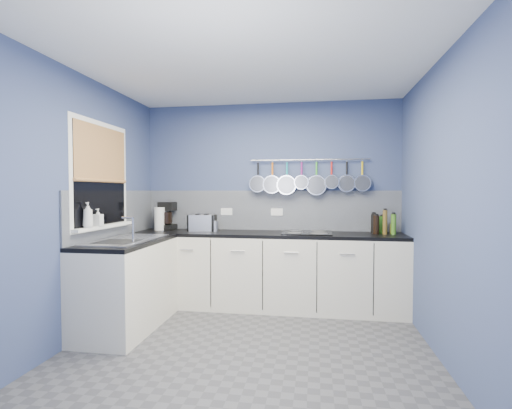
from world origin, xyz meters
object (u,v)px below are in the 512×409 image
(soap_bottle_b, at_px, (98,217))
(coffee_maker, at_px, (167,216))
(canister, at_px, (215,226))
(hob, at_px, (307,233))
(soap_bottle_a, at_px, (88,215))
(toaster, at_px, (202,223))
(paper_towel, at_px, (160,219))

(soap_bottle_b, relative_size, coffee_maker, 0.49)
(canister, xyz_separation_m, hob, (1.13, -0.03, -0.06))
(soap_bottle_a, height_order, hob, soap_bottle_a)
(soap_bottle_b, distance_m, coffee_maker, 1.19)
(soap_bottle_a, xyz_separation_m, coffee_maker, (0.23, 1.33, -0.09))
(toaster, relative_size, hob, 0.54)
(toaster, height_order, canister, toaster)
(toaster, height_order, hob, toaster)
(coffee_maker, bearing_deg, paper_towel, -120.35)
(toaster, bearing_deg, hob, -12.28)
(soap_bottle_a, height_order, canister, soap_bottle_a)
(soap_bottle_b, xyz_separation_m, canister, (0.89, 1.08, -0.17))
(paper_towel, xyz_separation_m, canister, (0.72, 0.00, -0.08))
(coffee_maker, bearing_deg, hob, -2.10)
(paper_towel, bearing_deg, toaster, 2.72)
(canister, height_order, hob, canister)
(paper_towel, bearing_deg, hob, -0.87)
(coffee_maker, relative_size, hob, 0.62)
(toaster, bearing_deg, coffee_maker, 162.46)
(soap_bottle_b, height_order, canister, soap_bottle_b)
(soap_bottle_b, bearing_deg, toaster, 56.85)
(coffee_maker, distance_m, hob, 1.80)
(soap_bottle_a, relative_size, soap_bottle_b, 1.39)
(paper_towel, relative_size, coffee_maker, 0.82)
(soap_bottle_a, xyz_separation_m, toaster, (0.72, 1.27, -0.17))
(soap_bottle_a, bearing_deg, hob, 31.02)
(soap_bottle_b, distance_m, hob, 2.28)
(paper_towel, xyz_separation_m, coffee_maker, (0.06, 0.09, 0.03))
(paper_towel, distance_m, coffee_maker, 0.11)
(toaster, bearing_deg, paper_towel, 172.83)
(coffee_maker, xyz_separation_m, toaster, (0.49, -0.07, -0.08))
(soap_bottle_b, xyz_separation_m, paper_towel, (0.17, 1.07, -0.09))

